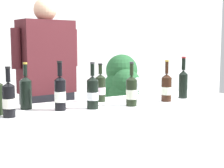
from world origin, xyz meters
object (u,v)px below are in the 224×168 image
at_px(potted_shrub, 122,95).
at_px(wine_bottle_2, 93,92).
at_px(wine_bottle_0, 26,92).
at_px(wine_bottle_4, 166,87).
at_px(wine_glass, 137,85).
at_px(wine_bottle_5, 60,93).
at_px(wine_bottle_3, 9,99).
at_px(wine_bottle_6, 131,91).
at_px(wine_bottle_7, 183,82).
at_px(person_server, 47,103).
at_px(wine_bottle_1, 100,88).

bearing_deg(potted_shrub, wine_bottle_2, -127.93).
bearing_deg(potted_shrub, wine_bottle_0, -142.20).
height_order(wine_bottle_4, potted_shrub, wine_bottle_4).
bearing_deg(potted_shrub, wine_bottle_4, -106.92).
bearing_deg(wine_bottle_0, wine_bottle_4, -12.53).
distance_m(wine_bottle_2, wine_bottle_4, 0.64).
xyz_separation_m(wine_bottle_0, wine_bottle_4, (1.05, -0.23, -0.01)).
bearing_deg(wine_bottle_4, wine_glass, 159.55).
bearing_deg(wine_bottle_5, wine_bottle_4, -4.86).
xyz_separation_m(wine_bottle_4, wine_bottle_5, (-0.86, 0.07, 0.01)).
relative_size(wine_bottle_3, wine_bottle_6, 0.98).
xyz_separation_m(wine_bottle_2, wine_bottle_7, (0.87, 0.05, 0.01)).
xyz_separation_m(wine_bottle_3, person_server, (0.49, 0.71, -0.17)).
xyz_separation_m(wine_bottle_1, wine_glass, (0.24, -0.17, 0.02)).
bearing_deg(wine_bottle_3, potted_shrub, 39.57).
xyz_separation_m(wine_bottle_3, wine_bottle_6, (0.87, -0.05, -0.00)).
height_order(wine_bottle_1, wine_bottle_3, wine_bottle_3).
bearing_deg(wine_bottle_7, wine_bottle_1, 164.42).
bearing_deg(wine_bottle_2, wine_bottle_1, 51.85).
height_order(wine_bottle_6, potted_shrub, wine_bottle_6).
relative_size(wine_bottle_2, wine_bottle_6, 1.01).
distance_m(wine_bottle_2, person_server, 0.75).
xyz_separation_m(wine_glass, potted_shrub, (0.64, 1.29, -0.30)).
height_order(wine_bottle_1, wine_bottle_6, wine_bottle_6).
xyz_separation_m(wine_bottle_2, wine_bottle_3, (-0.57, 0.01, -0.01)).
bearing_deg(potted_shrub, wine_bottle_6, -118.58).
bearing_deg(wine_bottle_4, wine_bottle_1, 151.59).
bearing_deg(wine_bottle_7, wine_glass, 176.91).
relative_size(wine_bottle_1, wine_bottle_5, 0.89).
distance_m(wine_bottle_6, potted_shrub, 1.63).
height_order(wine_bottle_1, wine_glass, wine_bottle_1).
bearing_deg(wine_bottle_7, wine_bottle_6, -171.14).
distance_m(wine_bottle_4, wine_bottle_6, 0.35).
height_order(wine_bottle_4, wine_bottle_5, wine_bottle_5).
bearing_deg(person_server, wine_bottle_2, -83.02).
distance_m(wine_bottle_1, wine_bottle_7, 0.71).
distance_m(wine_bottle_7, wine_glass, 0.44).
relative_size(wine_bottle_0, wine_glass, 1.69).
xyz_separation_m(wine_bottle_7, wine_glass, (-0.44, 0.02, -0.00)).
bearing_deg(wine_glass, person_server, 128.14).
height_order(wine_bottle_2, person_server, person_server).
bearing_deg(wine_bottle_6, wine_bottle_3, 176.46).
bearing_deg(person_server, wine_bottle_1, -60.64).
distance_m(wine_bottle_2, wine_bottle_7, 0.87).
height_order(wine_bottle_0, wine_bottle_2, wine_bottle_2).
bearing_deg(wine_bottle_0, wine_bottle_7, -7.85).
bearing_deg(wine_bottle_2, potted_shrub, 52.07).
relative_size(wine_bottle_2, person_server, 0.19).
bearing_deg(person_server, wine_glass, -51.86).
bearing_deg(wine_bottle_7, wine_bottle_2, -177.00).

